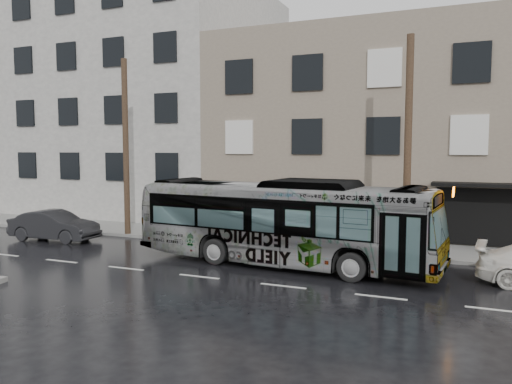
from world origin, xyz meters
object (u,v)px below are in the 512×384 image
utility_pole_front (408,147)px  bus (283,222)px  utility_pole_rear (126,147)px  dark_sedan (54,226)px  sign_post (434,229)px

utility_pole_front → bus: bearing=-146.9°
utility_pole_rear → bus: 10.47m
bus → utility_pole_front: bearing=-51.4°
utility_pole_rear → dark_sedan: bearing=-138.7°
bus → dark_sedan: bearing=93.2°
utility_pole_front → bus: utility_pole_front is taller
utility_pole_rear → utility_pole_front: bearing=0.0°
dark_sedan → utility_pole_rear: bearing=-52.7°
utility_pole_rear → sign_post: (15.10, 0.00, -3.30)m
sign_post → dark_sedan: (-17.78, -2.35, -0.60)m
utility_pole_front → bus: (-4.37, -2.85, -2.96)m
utility_pole_rear → dark_sedan: (-2.68, -2.35, -3.90)m
utility_pole_front → dark_sedan: size_ratio=1.98×
utility_pole_rear → sign_post: utility_pole_rear is taller
bus → dark_sedan: size_ratio=2.67×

